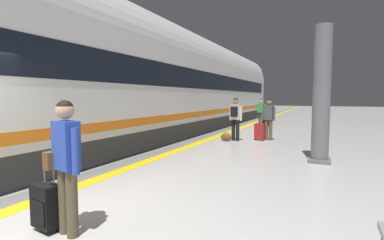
% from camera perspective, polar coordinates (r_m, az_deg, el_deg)
% --- Properties ---
extents(safety_line_strip, '(0.36, 80.00, 0.01)m').
position_cam_1_polar(safety_line_strip, '(13.01, 5.22, -3.13)').
color(safety_line_strip, yellow).
rests_on(safety_line_strip, ground).
extents(tactile_edge_band, '(0.64, 80.00, 0.01)m').
position_cam_1_polar(tactile_edge_band, '(13.12, 3.81, -3.05)').
color(tactile_edge_band, slate).
rests_on(tactile_edge_band, ground).
extents(high_speed_train, '(2.94, 33.97, 4.97)m').
position_cam_1_polar(high_speed_train, '(11.77, -8.55, 8.24)').
color(high_speed_train, '#38383D').
rests_on(high_speed_train, ground).
extents(traveller_foreground, '(0.56, 0.30, 1.70)m').
position_cam_1_polar(traveller_foreground, '(3.91, -23.78, -6.88)').
color(traveller_foreground, brown).
rests_on(traveller_foreground, ground).
extents(rolling_suitcase_foreground, '(0.41, 0.28, 1.01)m').
position_cam_1_polar(rolling_suitcase_foreground, '(4.30, -27.01, -14.86)').
color(rolling_suitcase_foreground, black).
rests_on(rolling_suitcase_foreground, ground).
extents(passenger_near, '(0.53, 0.36, 1.71)m').
position_cam_1_polar(passenger_near, '(11.52, 8.62, 0.90)').
color(passenger_near, black).
rests_on(passenger_near, ground).
extents(duffel_bag_near, '(0.44, 0.26, 0.36)m').
position_cam_1_polar(duffel_bag_near, '(11.51, 6.77, -3.39)').
color(duffel_bag_near, brown).
rests_on(duffel_bag_near, ground).
extents(passenger_mid, '(0.52, 0.26, 1.68)m').
position_cam_1_polar(passenger_mid, '(11.94, 14.98, 0.73)').
color(passenger_mid, brown).
rests_on(passenger_mid, ground).
extents(suitcase_mid, '(0.40, 0.27, 1.07)m').
position_cam_1_polar(suitcase_mid, '(11.87, 13.25, -2.18)').
color(suitcase_mid, '#A51E1E').
rests_on(suitcase_mid, ground).
extents(passenger_far, '(0.51, 0.25, 1.65)m').
position_cam_1_polar(passenger_far, '(17.80, 13.57, 1.91)').
color(passenger_far, '#383842').
rests_on(passenger_far, ground).
extents(suitcase_far, '(0.39, 0.26, 0.58)m').
position_cam_1_polar(suitcase_far, '(17.49, 14.37, -0.26)').
color(suitcase_far, black).
rests_on(suitcase_far, ground).
extents(platform_pillar, '(0.56, 0.56, 3.60)m').
position_cam_1_polar(platform_pillar, '(8.28, 24.30, 4.09)').
color(platform_pillar, slate).
rests_on(platform_pillar, ground).
extents(waste_bin, '(0.46, 0.46, 0.91)m').
position_cam_1_polar(waste_bin, '(13.07, 24.29, -1.47)').
color(waste_bin, '#4C4C51').
rests_on(waste_bin, ground).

